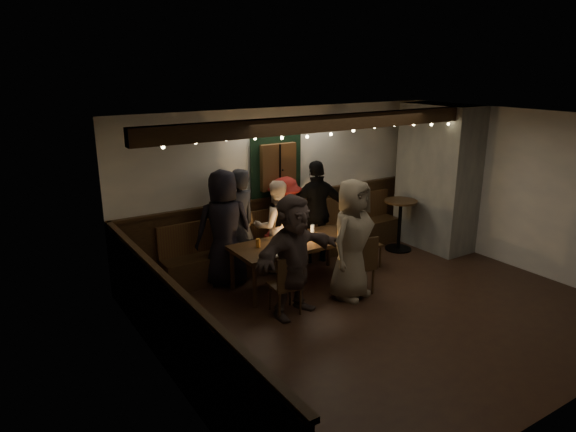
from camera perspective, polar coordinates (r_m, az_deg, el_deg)
room at (r=8.58m, az=9.53°, el=1.49°), size 6.02×5.01×2.62m
dining_table at (r=7.76m, az=0.80°, el=-3.30°), size 1.94×0.83×0.84m
chair_near_left at (r=6.89m, az=-0.06°, el=-7.32°), size 0.43×0.43×0.86m
chair_near_right at (r=7.56m, az=8.16°, el=-5.06°), size 0.46×0.46×0.90m
chair_end at (r=8.58m, az=8.46°, el=-2.68°), size 0.41×0.41×0.83m
high_top at (r=9.47m, az=12.33°, el=-0.29°), size 0.58×0.58×0.93m
person_a at (r=7.80m, az=-7.11°, el=-1.32°), size 0.97×0.73×1.78m
person_b at (r=8.00m, az=-5.50°, el=-0.92°), size 0.73×0.57×1.76m
person_c at (r=8.28m, az=-1.36°, el=-1.13°), size 0.86×0.75×1.51m
person_d at (r=8.50m, az=-0.35°, el=-0.65°), size 1.10×0.84×1.51m
person_e at (r=8.66m, az=3.24°, el=0.46°), size 1.10×0.68×1.75m
person_f at (r=6.79m, az=0.60°, el=-4.44°), size 1.62×0.83×1.67m
person_g at (r=7.33m, az=7.15°, el=-2.61°), size 0.99×0.80×1.76m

